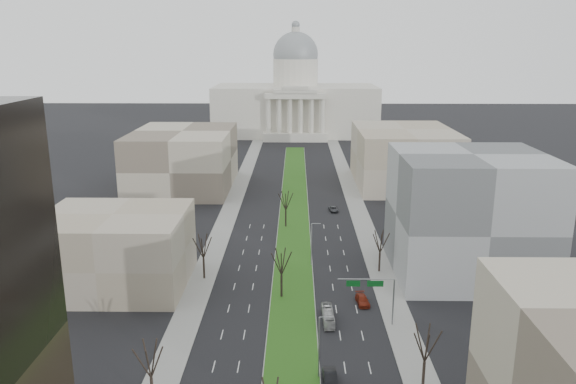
# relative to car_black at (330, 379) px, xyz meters

# --- Properties ---
(ground) EXTENTS (600.00, 600.00, 0.00)m
(ground) POSITION_rel_car_black_xyz_m (-5.20, 66.50, -0.82)
(ground) COLOR black
(ground) RESTS_ON ground
(median) EXTENTS (8.00, 222.03, 0.20)m
(median) POSITION_rel_car_black_xyz_m (-5.20, 65.48, -0.72)
(median) COLOR #999993
(median) RESTS_ON ground
(sidewalk_left) EXTENTS (5.00, 330.00, 0.15)m
(sidewalk_left) POSITION_rel_car_black_xyz_m (-22.70, 41.50, -0.75)
(sidewalk_left) COLOR gray
(sidewalk_left) RESTS_ON ground
(sidewalk_right) EXTENTS (5.00, 330.00, 0.15)m
(sidewalk_right) POSITION_rel_car_black_xyz_m (12.30, 41.50, -0.75)
(sidewalk_right) COLOR gray
(sidewalk_right) RESTS_ON ground
(capitol) EXTENTS (80.00, 46.00, 55.00)m
(capitol) POSITION_rel_car_black_xyz_m (-5.20, 216.08, 15.48)
(capitol) COLOR beige
(capitol) RESTS_ON ground
(building_beige_left) EXTENTS (26.00, 22.00, 14.00)m
(building_beige_left) POSITION_rel_car_black_xyz_m (-38.20, 31.50, 6.18)
(building_beige_left) COLOR tan
(building_beige_left) RESTS_ON ground
(building_grey_right) EXTENTS (28.00, 26.00, 24.00)m
(building_grey_right) POSITION_rel_car_black_xyz_m (28.80, 38.50, 11.18)
(building_grey_right) COLOR slate
(building_grey_right) RESTS_ON ground
(building_far_left) EXTENTS (30.00, 40.00, 18.00)m
(building_far_left) POSITION_rel_car_black_xyz_m (-40.20, 106.50, 8.18)
(building_far_left) COLOR #7A6D5D
(building_far_left) RESTS_ON ground
(building_far_right) EXTENTS (30.00, 40.00, 18.00)m
(building_far_right) POSITION_rel_car_black_xyz_m (29.80, 111.50, 8.18)
(building_far_right) COLOR tan
(building_far_right) RESTS_ON ground
(tree_left_mid) EXTENTS (5.40, 5.40, 9.72)m
(tree_left_mid) POSITION_rel_car_black_xyz_m (-22.40, -5.50, 6.18)
(tree_left_mid) COLOR black
(tree_left_mid) RESTS_ON ground
(tree_left_far) EXTENTS (5.28, 5.28, 9.50)m
(tree_left_far) POSITION_rel_car_black_xyz_m (-22.40, 34.50, 6.02)
(tree_left_far) COLOR black
(tree_left_far) RESTS_ON ground
(tree_right_mid) EXTENTS (5.52, 5.52, 9.94)m
(tree_right_mid) POSITION_rel_car_black_xyz_m (12.00, -1.50, 6.33)
(tree_right_mid) COLOR black
(tree_right_mid) RESTS_ON ground
(tree_right_far) EXTENTS (5.04, 5.04, 9.07)m
(tree_right_far) POSITION_rel_car_black_xyz_m (12.00, 38.50, 5.71)
(tree_right_far) COLOR black
(tree_right_far) RESTS_ON ground
(tree_median_b) EXTENTS (5.40, 5.40, 9.72)m
(tree_median_b) POSITION_rel_car_black_xyz_m (-7.20, 26.50, 6.18)
(tree_median_b) COLOR black
(tree_median_b) RESTS_ON ground
(tree_median_c) EXTENTS (5.40, 5.40, 9.72)m
(tree_median_c) POSITION_rel_car_black_xyz_m (-7.20, 66.50, 6.18)
(tree_median_c) COLOR black
(tree_median_c) RESTS_ON ground
(streetlamp_median_b) EXTENTS (1.90, 0.20, 9.16)m
(streetlamp_median_b) POSITION_rel_car_black_xyz_m (-1.44, 1.50, 3.99)
(streetlamp_median_b) COLOR gray
(streetlamp_median_b) RESTS_ON ground
(streetlamp_median_c) EXTENTS (1.90, 0.20, 9.16)m
(streetlamp_median_c) POSITION_rel_car_black_xyz_m (-1.44, 41.50, 3.99)
(streetlamp_median_c) COLOR gray
(streetlamp_median_c) RESTS_ON ground
(mast_arm_signs) EXTENTS (9.12, 0.24, 8.09)m
(mast_arm_signs) POSITION_rel_car_black_xyz_m (8.29, 16.52, 5.29)
(mast_arm_signs) COLOR gray
(mast_arm_signs) RESTS_ON ground
(car_black) EXTENTS (2.01, 5.07, 1.64)m
(car_black) POSITION_rel_car_black_xyz_m (0.00, 0.00, 0.00)
(car_black) COLOR black
(car_black) RESTS_ON ground
(car_red) EXTENTS (2.45, 5.04, 1.41)m
(car_red) POSITION_rel_car_black_xyz_m (7.03, 24.16, -0.11)
(car_red) COLOR maroon
(car_red) RESTS_ON ground
(car_grey_far) EXTENTS (2.69, 4.79, 1.26)m
(car_grey_far) POSITION_rel_car_black_xyz_m (5.50, 80.24, -0.19)
(car_grey_far) COLOR #424348
(car_grey_far) RESTS_ON ground
(box_van) EXTENTS (1.90, 7.36, 2.04)m
(box_van) POSITION_rel_car_black_xyz_m (0.66, 17.55, 0.20)
(box_van) COLOR silver
(box_van) RESTS_ON ground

